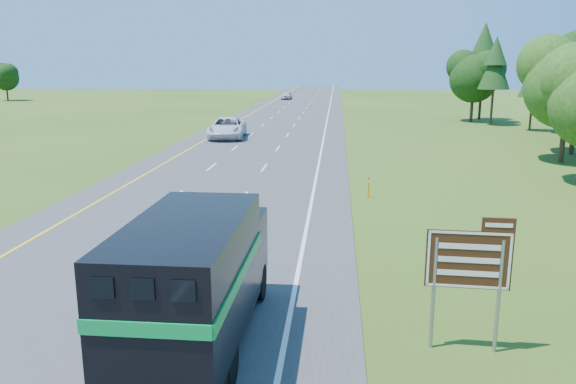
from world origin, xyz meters
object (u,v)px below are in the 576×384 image
far_car (287,95)px  exit_sign (470,265)px  horse_truck (196,279)px  white_suv (227,128)px

far_car → exit_sign: exit_sign is taller
horse_truck → exit_sign: bearing=6.3°
horse_truck → white_suv: horse_truck is taller
far_car → exit_sign: 100.83m
far_car → horse_truck: bearing=-82.5°
exit_sign → far_car: bearing=101.1°
white_suv → exit_sign: size_ratio=2.06×
white_suv → far_car: size_ratio=1.53×
horse_truck → exit_sign: size_ratio=2.31×
white_suv → horse_truck: bearing=-85.0°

